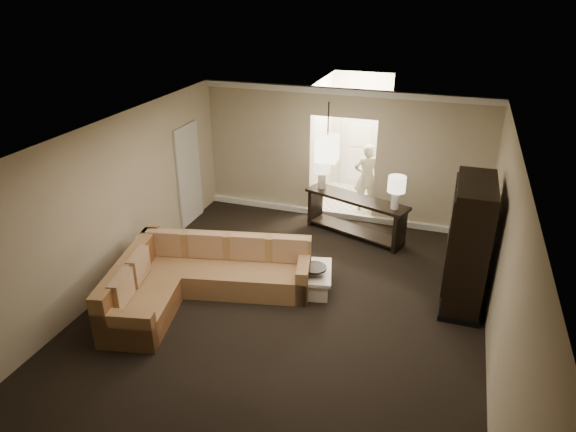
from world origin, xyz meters
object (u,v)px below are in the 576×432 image
(drink_table, at_px, (314,274))
(person, at_px, (367,174))
(coffee_table, at_px, (304,279))
(armoire, at_px, (467,246))
(sectional_sofa, at_px, (198,278))
(console_table, at_px, (355,213))

(drink_table, xyz_separation_m, person, (0.16, 3.63, 0.49))
(coffee_table, xyz_separation_m, drink_table, (0.19, -0.07, 0.17))
(armoire, height_order, drink_table, armoire)
(sectional_sofa, xyz_separation_m, console_table, (1.98, 2.98, 0.15))
(coffee_table, xyz_separation_m, armoire, (2.49, 0.48, 0.80))
(coffee_table, bearing_deg, drink_table, -20.88)
(sectional_sofa, relative_size, coffee_table, 2.81)
(coffee_table, relative_size, person, 0.64)
(sectional_sofa, xyz_separation_m, person, (1.93, 4.34, 0.50))
(drink_table, height_order, person, person)
(person, bearing_deg, drink_table, 66.70)
(sectional_sofa, relative_size, armoire, 1.48)
(sectional_sofa, height_order, coffee_table, sectional_sofa)
(coffee_table, xyz_separation_m, console_table, (0.40, 2.20, 0.31))
(console_table, xyz_separation_m, armoire, (2.09, -1.72, 0.49))
(sectional_sofa, distance_m, person, 4.77)
(armoire, relative_size, person, 1.21)
(console_table, bearing_deg, armoire, -19.61)
(coffee_table, bearing_deg, console_table, 79.64)
(sectional_sofa, distance_m, armoire, 4.31)
(sectional_sofa, xyz_separation_m, armoire, (4.07, 1.27, 0.64))
(console_table, bearing_deg, coffee_table, -80.61)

